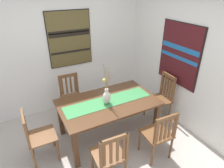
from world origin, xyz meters
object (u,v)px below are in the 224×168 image
(chair_2, at_px, (161,97))
(dining_table, at_px, (108,106))
(chair_4, at_px, (71,96))
(painting_on_back_wall, at_px, (70,39))
(centerpiece_vase, at_px, (107,96))
(chair_1, at_px, (38,136))
(painting_on_side_wall, at_px, (179,54))
(chair_3, at_px, (159,134))
(chair_0, at_px, (110,155))

(chair_2, bearing_deg, dining_table, 178.60)
(chair_4, relative_size, painting_on_back_wall, 0.80)
(centerpiece_vase, bearing_deg, painting_on_back_wall, 95.58)
(chair_1, relative_size, chair_2, 0.92)
(painting_on_back_wall, relative_size, painting_on_side_wall, 0.99)
(chair_4, bearing_deg, chair_2, -30.27)
(centerpiece_vase, xyz_separation_m, chair_3, (0.50, -0.80, -0.40))
(chair_3, xyz_separation_m, painting_on_back_wall, (-0.63, 2.19, 1.05))
(dining_table, bearing_deg, chair_4, 113.75)
(painting_on_back_wall, bearing_deg, chair_4, -115.24)
(chair_0, relative_size, painting_on_side_wall, 0.79)
(chair_2, distance_m, painting_on_back_wall, 2.20)
(dining_table, bearing_deg, painting_on_back_wall, 97.91)
(centerpiece_vase, relative_size, chair_0, 0.78)
(chair_3, bearing_deg, chair_0, -178.97)
(chair_1, bearing_deg, centerpiece_vase, -2.04)
(chair_1, distance_m, painting_on_side_wall, 2.79)
(dining_table, xyz_separation_m, chair_3, (0.45, -0.85, -0.15))
(painting_on_back_wall, distance_m, painting_on_side_wall, 2.17)
(chair_2, height_order, chair_4, chair_2)
(chair_2, height_order, painting_on_back_wall, painting_on_back_wall)
(centerpiece_vase, distance_m, chair_0, 0.98)
(dining_table, relative_size, chair_4, 1.85)
(painting_on_side_wall, bearing_deg, chair_3, -142.77)
(chair_1, bearing_deg, chair_3, -26.94)
(chair_3, bearing_deg, chair_4, 115.76)
(centerpiece_vase, xyz_separation_m, chair_2, (1.24, 0.02, -0.37))
(chair_3, bearing_deg, chair_2, 47.62)
(chair_1, xyz_separation_m, painting_on_back_wall, (1.02, 1.34, 1.06))
(painting_on_back_wall, bearing_deg, chair_2, -44.80)
(centerpiece_vase, distance_m, chair_2, 1.30)
(chair_4, xyz_separation_m, painting_on_back_wall, (0.21, 0.44, 1.05))
(chair_4, distance_m, painting_on_back_wall, 1.16)
(chair_0, xyz_separation_m, painting_on_back_wall, (0.23, 2.20, 1.06))
(chair_0, bearing_deg, chair_2, 27.42)
(chair_4, height_order, painting_on_side_wall, painting_on_side_wall)
(dining_table, height_order, chair_3, chair_3)
(chair_2, relative_size, painting_on_side_wall, 0.85)
(centerpiece_vase, height_order, chair_1, centerpiece_vase)
(chair_2, bearing_deg, chair_0, -152.58)
(chair_1, distance_m, painting_on_back_wall, 2.00)
(chair_0, bearing_deg, painting_on_side_wall, 22.39)
(chair_1, xyz_separation_m, chair_4, (0.82, 0.90, 0.01))
(dining_table, distance_m, chair_4, 0.99)
(dining_table, height_order, chair_4, chair_4)
(chair_3, distance_m, chair_4, 1.94)
(dining_table, distance_m, chair_3, 0.97)
(chair_0, distance_m, chair_2, 1.81)
(chair_3, bearing_deg, centerpiece_vase, 121.86)
(chair_1, relative_size, chair_3, 0.99)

